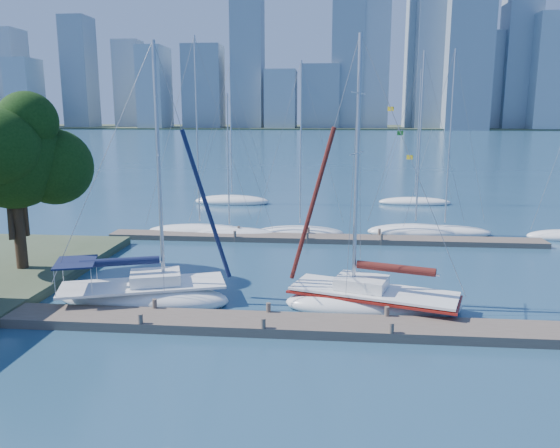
# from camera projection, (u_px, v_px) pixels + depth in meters

# --- Properties ---
(ground) EXTENTS (700.00, 700.00, 0.00)m
(ground) POSITION_uv_depth(u_px,v_px,m) (266.00, 329.00, 22.54)
(ground) COLOR navy
(ground) RESTS_ON ground
(near_dock) EXTENTS (26.00, 2.00, 0.40)m
(near_dock) POSITION_uv_depth(u_px,v_px,m) (266.00, 324.00, 22.50)
(near_dock) COLOR brown
(near_dock) RESTS_ON ground
(far_dock) EXTENTS (30.00, 1.80, 0.36)m
(far_dock) POSITION_uv_depth(u_px,v_px,m) (322.00, 239.00, 37.93)
(far_dock) COLOR brown
(far_dock) RESTS_ON ground
(far_shore) EXTENTS (800.00, 100.00, 1.50)m
(far_shore) POSITION_uv_depth(u_px,v_px,m) (328.00, 128.00, 334.69)
(far_shore) COLOR #38472D
(far_shore) RESTS_ON ground
(tree) EXTENTS (7.46, 6.80, 9.85)m
(tree) POSITION_uv_depth(u_px,v_px,m) (13.00, 155.00, 28.41)
(tree) COLOR #301F15
(tree) RESTS_ON ground
(sailboat_navy) EXTENTS (8.49, 5.01, 12.40)m
(sailboat_navy) POSITION_uv_depth(u_px,v_px,m) (143.00, 283.00, 25.36)
(sailboat_navy) COLOR white
(sailboat_navy) RESTS_ON ground
(sailboat_maroon) EXTENTS (8.35, 4.86, 12.59)m
(sailboat_maroon) POSITION_uv_depth(u_px,v_px,m) (373.00, 288.00, 24.56)
(sailboat_maroon) COLOR white
(sailboat_maroon) RESTS_ON ground
(bg_boat_0) EXTENTS (7.99, 4.99, 14.34)m
(bg_boat_0) POSITION_uv_depth(u_px,v_px,m) (200.00, 230.00, 40.13)
(bg_boat_0) COLOR white
(bg_boat_0) RESTS_ON ground
(bg_boat_1) EXTENTS (7.19, 4.05, 10.39)m
(bg_boat_1) POSITION_uv_depth(u_px,v_px,m) (230.00, 233.00, 39.52)
(bg_boat_1) COLOR white
(bg_boat_1) RESTS_ON ground
(bg_boat_2) EXTENTS (6.70, 3.31, 12.63)m
(bg_boat_2) POSITION_uv_depth(u_px,v_px,m) (300.00, 232.00, 39.78)
(bg_boat_2) COLOR white
(bg_boat_2) RESTS_ON ground
(bg_boat_3) EXTENTS (6.96, 2.44, 13.34)m
(bg_boat_3) POSITION_uv_depth(u_px,v_px,m) (415.00, 231.00, 39.87)
(bg_boat_3) COLOR white
(bg_boat_3) RESTS_ON ground
(bg_boat_4) EXTENTS (7.02, 4.39, 13.42)m
(bg_boat_4) POSITION_uv_depth(u_px,v_px,m) (444.00, 231.00, 39.92)
(bg_boat_4) COLOR white
(bg_boat_4) RESTS_ON ground
(bg_boat_6) EXTENTS (7.70, 3.98, 13.62)m
(bg_boat_6) POSITION_uv_depth(u_px,v_px,m) (232.00, 201.00, 53.64)
(bg_boat_6) COLOR white
(bg_boat_6) RESTS_ON ground
(bg_boat_7) EXTENTS (7.18, 4.75, 13.13)m
(bg_boat_7) POSITION_uv_depth(u_px,v_px,m) (415.00, 202.00, 53.33)
(bg_boat_7) COLOR white
(bg_boat_7) RESTS_ON ground
(skyline) EXTENTS (504.35, 51.31, 125.39)m
(skyline) POSITION_uv_depth(u_px,v_px,m) (371.00, 61.00, 296.65)
(skyline) COLOR #8298A8
(skyline) RESTS_ON ground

